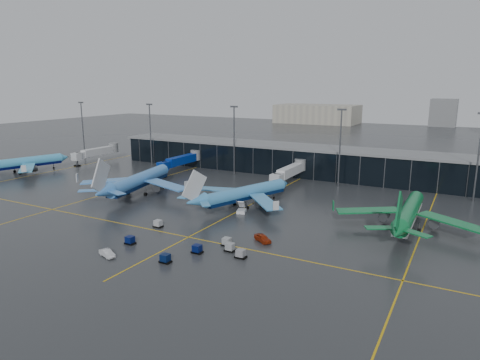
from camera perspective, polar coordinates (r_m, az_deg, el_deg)
The scene contains 14 objects.
ground at distance 113.22m, azimuth -6.62°, elevation -4.44°, with size 600.00×600.00×0.00m, color #282B2D.
terminal_pier at distance 165.12m, azimuth 5.82°, elevation 2.89°, with size 142.00×17.00×10.70m.
jet_bridges at distance 166.14m, azimuth -8.01°, elevation 2.59°, with size 94.00×27.50×7.20m.
flood_masts at distance 151.03m, azimuth 5.86°, elevation 5.21°, with size 203.00×0.50×25.50m.
distant_hangars at distance 359.26m, azimuth 26.74°, elevation 7.37°, with size 260.00×71.00×22.00m.
taxi_lines at distance 116.80m, azimuth 0.41°, elevation -3.82°, with size 220.00×120.00×0.02m.
airliner_klm_west at distance 182.99m, azimuth -27.16°, elevation 2.77°, with size 35.58×40.52×12.45m, color #43A8DE, non-canonical shape.
airliner_arkefly at distance 135.12m, azimuth -13.30°, elevation 1.03°, with size 38.38×43.71×13.43m, color #448ADF, non-canonical shape.
airliner_klm_near at distance 117.96m, azimuth 0.79°, elevation -0.69°, with size 33.81×38.50×11.83m, color #4094D5, non-canonical shape.
airliner_aer_lingus at distance 107.13m, azimuth 21.68°, elevation -2.87°, with size 34.72×39.54×12.15m, color #0D7137, non-canonical shape.
baggage_carts at distance 89.69m, azimuth -6.49°, elevation -8.54°, with size 28.22×17.21×1.70m.
mobile_airstair at distance 112.87m, azimuth 0.21°, elevation -4.00°, with size 3.08×3.72×3.45m.
service_van_red at distance 92.66m, azimuth 3.04°, elevation -7.74°, with size 1.93×4.79×1.63m, color maroon.
service_van_white at distance 88.85m, azimuth -17.30°, elevation -9.30°, with size 1.50×4.30×1.42m, color silver.
Camera 1 is at (63.00, -88.14, 32.90)m, focal length 32.00 mm.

